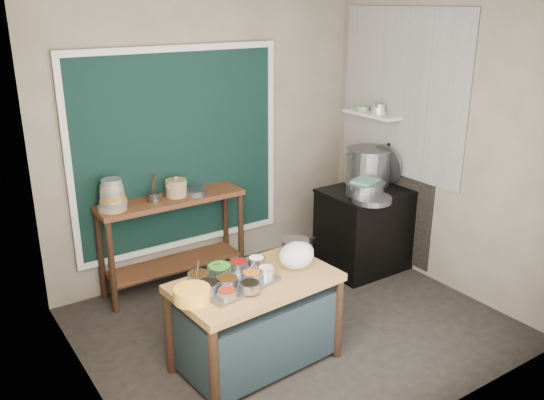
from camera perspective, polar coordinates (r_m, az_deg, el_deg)
floor at (r=5.29m, az=2.09°, el=-12.36°), size 3.50×3.00×0.02m
back_wall at (r=5.95m, az=-6.32°, el=5.91°), size 3.50×0.02×2.80m
left_wall at (r=3.99m, az=-18.66°, el=-1.80°), size 0.02×3.00×2.80m
right_wall at (r=5.88m, az=16.36°, el=5.09°), size 0.02×3.00×2.80m
curtain_panel at (r=5.78m, az=-9.20°, el=4.87°), size 2.10×0.02×1.90m
curtain_frame at (r=5.77m, az=-9.16°, el=4.85°), size 2.22×0.03×2.02m
tile_panel at (r=6.14m, az=12.66°, el=10.26°), size 0.02×1.70×1.70m
soot_patch at (r=6.48m, az=11.33°, el=0.32°), size 0.01×1.30×1.30m
wall_shelf at (r=6.31m, az=9.86°, el=8.38°), size 0.22×0.70×0.03m
prep_table at (r=4.60m, az=-1.64°, el=-12.03°), size 1.30×0.80×0.75m
back_counter at (r=5.82m, az=-9.73°, el=-4.18°), size 1.45×0.40×0.95m
stove_block at (r=6.25m, az=9.26°, el=-2.96°), size 0.90×0.68×0.85m
stove_top at (r=6.10m, az=9.48°, el=0.87°), size 0.92×0.69×0.03m
condiment_tray at (r=4.35m, az=-3.87°, el=-8.14°), size 0.68×0.54×0.03m
condiment_bowls at (r=4.33m, az=-4.19°, el=-7.59°), size 0.68×0.52×0.08m
yellow_basin at (r=4.14m, az=-7.92°, el=-9.26°), size 0.33×0.33×0.10m
saucepan at (r=4.80m, az=2.33°, el=-4.70°), size 0.28×0.28×0.13m
plastic_bag_a at (r=4.55m, az=2.45°, el=-5.50°), size 0.35×0.32×0.22m
plastic_bag_b at (r=4.67m, az=2.86°, el=-5.19°), size 0.24×0.21×0.17m
bowl_stack at (r=5.39m, az=-15.52°, el=0.33°), size 0.26×0.26×0.29m
utensil_cup at (r=5.57m, az=-11.59°, el=0.32°), size 0.18×0.18×0.08m
ceramic_crock at (r=5.65m, az=-9.46°, el=1.08°), size 0.29×0.29×0.15m
wide_bowl at (r=5.68m, az=-7.64°, el=0.79°), size 0.29×0.29×0.06m
stock_pot at (r=6.25m, az=9.54°, el=3.32°), size 0.63×0.63×0.39m
pot_lid at (r=6.30m, az=11.23°, el=3.56°), size 0.12×0.44×0.44m
steamer at (r=5.93m, az=9.19°, el=1.17°), size 0.43×0.43×0.14m
green_cloth at (r=5.90m, az=9.23°, el=1.89°), size 0.32×0.29×0.02m
shallow_pan at (r=5.73m, az=9.86°, el=0.08°), size 0.52×0.52×0.05m
shelf_bowl_stack at (r=6.23m, az=10.55°, el=8.83°), size 0.14×0.14×0.11m
shelf_bowl_green at (r=6.41m, az=9.00°, el=8.94°), size 0.16×0.16×0.05m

